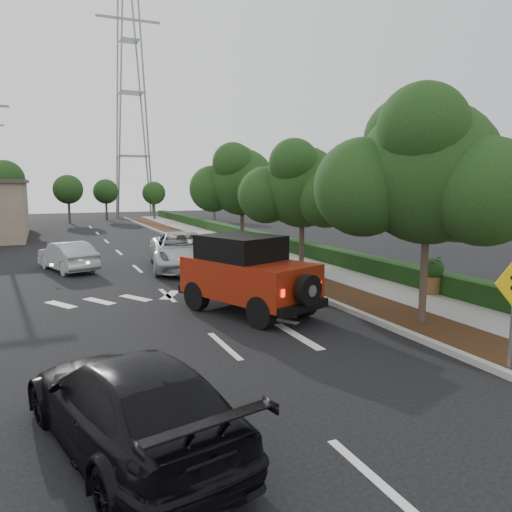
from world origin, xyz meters
TOP-DOWN VIEW (x-y plane):
  - ground at (0.00, 0.00)m, footprint 120.00×120.00m
  - curb at (4.60, 12.00)m, footprint 0.20×70.00m
  - planting_strip at (5.60, 12.00)m, footprint 1.80×70.00m
  - sidewalk at (7.50, 12.00)m, footprint 2.00×70.00m
  - hedge at (8.90, 12.00)m, footprint 0.80×70.00m
  - transmission_tower at (6.00, 48.00)m, footprint 7.00×4.00m
  - street_tree_near at (5.60, -0.50)m, footprint 3.80×3.80m
  - street_tree_mid at (5.60, 6.50)m, footprint 3.20×3.20m
  - street_tree_far at (5.60, 13.00)m, footprint 3.40×3.40m
  - light_pole_a at (-6.50, 26.00)m, footprint 2.00×0.22m
  - red_jeep at (1.63, 2.84)m, footprint 3.43×4.80m
  - silver_suv_ahead at (1.94, 11.18)m, footprint 3.70×6.39m
  - black_suv_oncoming at (-2.86, -3.89)m, footprint 3.11×5.26m
  - silver_sedan_oncoming at (-2.97, 12.72)m, footprint 2.56×4.25m
  - terracotta_planter at (8.40, 2.18)m, footprint 0.75×0.75m

SIDE VIEW (x-z plane):
  - ground at x=0.00m, z-range 0.00..0.00m
  - transmission_tower at x=6.00m, z-range -14.00..14.00m
  - street_tree_near at x=5.60m, z-range -2.96..2.96m
  - street_tree_mid at x=5.60m, z-range -2.66..2.66m
  - street_tree_far at x=5.60m, z-range -2.81..2.81m
  - light_pole_a at x=-6.50m, z-range -4.50..4.50m
  - planting_strip at x=5.60m, z-range 0.00..0.12m
  - sidewalk at x=7.50m, z-range 0.00..0.12m
  - curb at x=4.60m, z-range 0.00..0.15m
  - hedge at x=8.90m, z-range 0.00..0.80m
  - silver_sedan_oncoming at x=-2.97m, z-range 0.00..1.32m
  - black_suv_oncoming at x=-2.86m, z-range 0.00..1.43m
  - silver_suv_ahead at x=1.94m, z-range 0.00..1.68m
  - terracotta_planter at x=8.40m, z-range 0.23..1.53m
  - red_jeep at x=1.63m, z-range 0.02..2.37m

